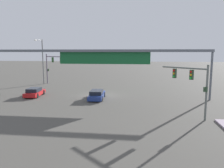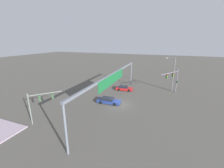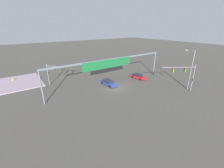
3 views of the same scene
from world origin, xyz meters
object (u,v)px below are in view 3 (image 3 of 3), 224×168
at_px(sedan_car_approaching, 138,76).
at_px(sedan_car_waiting_far, 109,83).
at_px(traffic_signal_near_corner, 186,73).
at_px(streetlamp_curved_arm, 191,68).
at_px(traffic_signal_opposite_side, 53,71).
at_px(fire_hydrant_on_curb, 13,79).

distance_m(sedan_car_approaching, sedan_car_waiting_far, 9.23).
height_order(sedan_car_approaching, sedan_car_waiting_far, same).
bearing_deg(sedan_car_waiting_far, traffic_signal_near_corner, 38.92).
bearing_deg(sedan_car_waiting_far, streetlamp_curved_arm, 43.92).
relative_size(traffic_signal_opposite_side, sedan_car_waiting_far, 1.04).
distance_m(sedan_car_waiting_far, fire_hydrant_on_curb, 24.97).
bearing_deg(sedan_car_approaching, fire_hydrant_on_curb, -127.47).
height_order(traffic_signal_near_corner, sedan_car_waiting_far, traffic_signal_near_corner).
height_order(traffic_signal_opposite_side, fire_hydrant_on_curb, traffic_signal_opposite_side).
bearing_deg(traffic_signal_opposite_side, fire_hydrant_on_curb, 173.25).
bearing_deg(traffic_signal_near_corner, streetlamp_curved_arm, -142.68).
relative_size(sedan_car_waiting_far, fire_hydrant_on_curb, 6.98).
xyz_separation_m(traffic_signal_near_corner, streetlamp_curved_arm, (-1.96, -0.15, 0.90)).
bearing_deg(fire_hydrant_on_curb, streetlamp_curved_arm, 138.01).
distance_m(streetlamp_curved_arm, sedan_car_approaching, 12.96).
relative_size(streetlamp_curved_arm, fire_hydrant_on_curb, 12.21).
xyz_separation_m(traffic_signal_near_corner, sedan_car_approaching, (1.92, -11.71, -3.51)).
bearing_deg(streetlamp_curved_arm, traffic_signal_opposite_side, 61.03).
bearing_deg(sedan_car_approaching, streetlamp_curved_arm, 12.59).
bearing_deg(sedan_car_waiting_far, sedan_car_approaching, 82.56).
xyz_separation_m(streetlamp_curved_arm, sedan_car_approaching, (3.88, -11.55, -4.42)).
relative_size(traffic_signal_near_corner, traffic_signal_opposite_side, 1.17).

